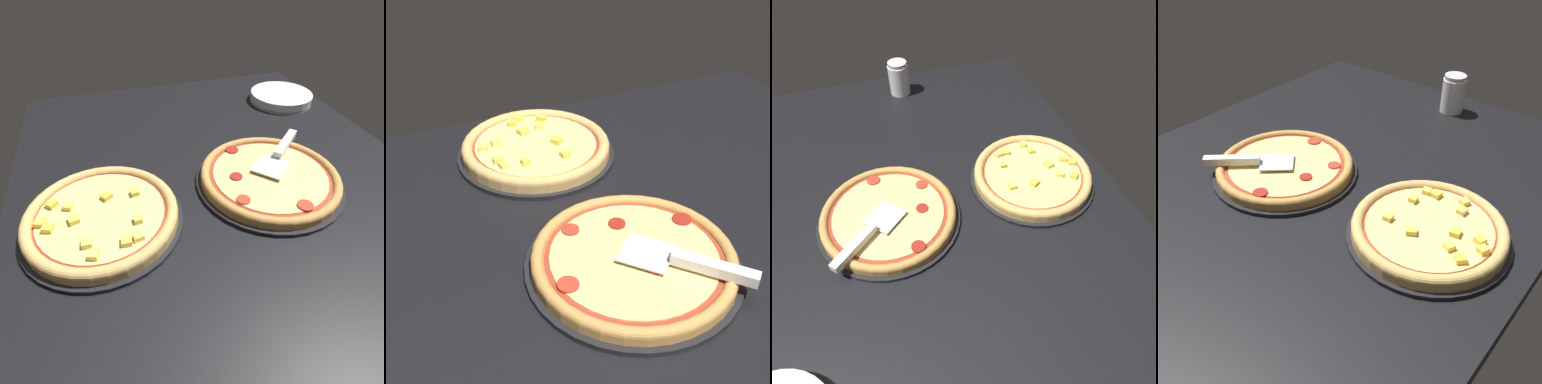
# 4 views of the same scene
# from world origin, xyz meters

# --- Properties ---
(ground_plane) EXTENTS (1.46, 1.09, 0.04)m
(ground_plane) POSITION_xyz_m (0.00, 0.00, -0.02)
(ground_plane) COLOR black
(pizza_pan_front) EXTENTS (0.38, 0.38, 0.01)m
(pizza_pan_front) POSITION_xyz_m (0.00, -0.11, 0.01)
(pizza_pan_front) COLOR black
(pizza_pan_front) RESTS_ON ground_plane
(pizza_front) EXTENTS (0.36, 0.36, 0.03)m
(pizza_front) POSITION_xyz_m (0.00, -0.11, 0.02)
(pizza_front) COLOR #C68E47
(pizza_front) RESTS_ON pizza_pan_front
(pizza_pan_back) EXTENTS (0.36, 0.36, 0.01)m
(pizza_pan_back) POSITION_xyz_m (-0.02, 0.32, 0.01)
(pizza_pan_back) COLOR black
(pizza_pan_back) RESTS_ON ground_plane
(pizza_back) EXTENTS (0.34, 0.34, 0.03)m
(pizza_back) POSITION_xyz_m (-0.02, 0.32, 0.03)
(pizza_back) COLOR #DBAD60
(pizza_back) RESTS_ON pizza_pan_back
(serving_spatula) EXTENTS (0.19, 0.20, 0.02)m
(serving_spatula) POSITION_xyz_m (0.08, -0.19, 0.04)
(serving_spatula) COLOR silver
(serving_spatula) RESTS_ON pizza_front
(plate_stack) EXTENTS (0.23, 0.23, 0.04)m
(plate_stack) POSITION_xyz_m (0.44, -0.39, 0.02)
(plate_stack) COLOR white
(plate_stack) RESTS_ON ground_plane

